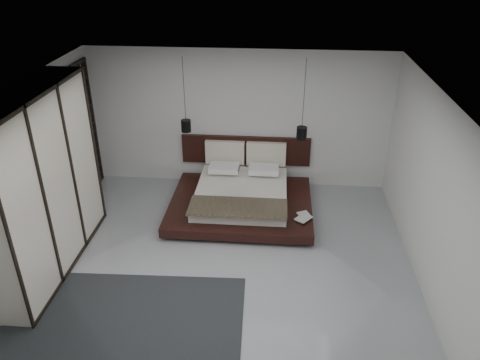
# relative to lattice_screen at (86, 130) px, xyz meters

# --- Properties ---
(floor) EXTENTS (6.00, 6.00, 0.00)m
(floor) POSITION_rel_lattice_screen_xyz_m (2.95, -2.45, -1.30)
(floor) COLOR #999CA2
(floor) RESTS_ON ground
(ceiling) EXTENTS (6.00, 6.00, 0.00)m
(ceiling) POSITION_rel_lattice_screen_xyz_m (2.95, -2.45, 1.50)
(ceiling) COLOR white
(ceiling) RESTS_ON wall_back
(wall_back) EXTENTS (6.00, 0.00, 6.00)m
(wall_back) POSITION_rel_lattice_screen_xyz_m (2.95, 0.55, 0.10)
(wall_back) COLOR silver
(wall_back) RESTS_ON floor
(wall_left) EXTENTS (0.00, 6.00, 6.00)m
(wall_left) POSITION_rel_lattice_screen_xyz_m (-0.05, -2.45, 0.10)
(wall_left) COLOR silver
(wall_left) RESTS_ON floor
(wall_right) EXTENTS (0.00, 6.00, 6.00)m
(wall_right) POSITION_rel_lattice_screen_xyz_m (5.95, -2.45, 0.10)
(wall_right) COLOR silver
(wall_right) RESTS_ON floor
(lattice_screen) EXTENTS (0.05, 0.90, 2.60)m
(lattice_screen) POSITION_rel_lattice_screen_xyz_m (0.00, 0.00, 0.00)
(lattice_screen) COLOR black
(lattice_screen) RESTS_ON floor
(bed) EXTENTS (2.63, 2.33, 1.05)m
(bed) POSITION_rel_lattice_screen_xyz_m (3.10, -0.54, -1.02)
(bed) COLOR black
(bed) RESTS_ON floor
(book_lower) EXTENTS (0.29, 0.33, 0.03)m
(book_lower) POSITION_rel_lattice_screen_xyz_m (4.18, -1.17, -1.04)
(book_lower) COLOR #99724C
(book_lower) RESTS_ON bed
(book_upper) EXTENTS (0.34, 0.36, 0.02)m
(book_upper) POSITION_rel_lattice_screen_xyz_m (4.16, -1.20, -1.02)
(book_upper) COLOR #99724C
(book_upper) RESTS_ON book_lower
(pendant_left) EXTENTS (0.18, 0.18, 1.42)m
(pendant_left) POSITION_rel_lattice_screen_xyz_m (2.02, -0.14, 0.20)
(pendant_left) COLOR black
(pendant_left) RESTS_ON ceiling
(pendant_right) EXTENTS (0.19, 0.19, 1.49)m
(pendant_right) POSITION_rel_lattice_screen_xyz_m (4.18, -0.14, 0.13)
(pendant_right) COLOR black
(pendant_right) RESTS_ON ceiling
(wardrobe) EXTENTS (0.67, 2.86, 2.81)m
(wardrobe) POSITION_rel_lattice_screen_xyz_m (0.25, -2.48, 0.11)
(wardrobe) COLOR beige
(wardrobe) RESTS_ON floor
(rug) EXTENTS (3.33, 2.44, 0.01)m
(rug) POSITION_rel_lattice_screen_xyz_m (1.75, -3.85, -1.29)
(rug) COLOR black
(rug) RESTS_ON floor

